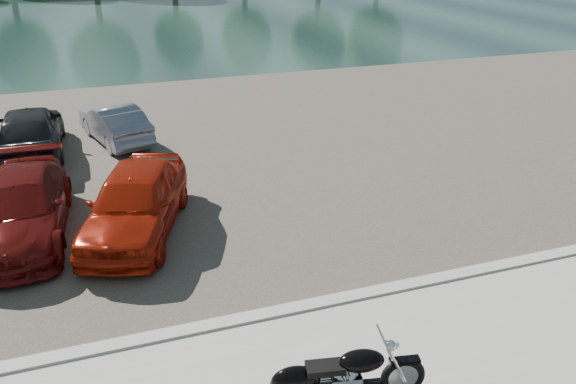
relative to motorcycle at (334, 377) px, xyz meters
The scene contains 9 objects.
ground 1.28m from the motorcycle, 14.16° to the left, with size 200.00×200.00×0.00m, color #595447.
kerb 2.59m from the motorcycle, 63.91° to the left, with size 60.00×0.30×0.14m, color #AEABA4.
parking_lot 11.35m from the motorcycle, 84.34° to the left, with size 60.00×18.00×0.04m, color #3F3A33.
river 40.30m from the motorcycle, 88.41° to the left, with size 120.00×40.00×0.00m, color #1B3130.
motorcycle is the anchor object (origin of this frame).
car_3 8.38m from the motorcycle, 124.26° to the left, with size 1.95×4.80×1.39m, color #5A0E0C.
car_4 6.69m from the motorcycle, 109.58° to the left, with size 1.81×4.51×1.54m, color #A31D0A.
car_8 13.34m from the motorcycle, 111.53° to the left, with size 1.82×4.53×1.54m, color black.
car_9 13.00m from the motorcycle, 100.59° to the left, with size 1.30×3.74×1.23m, color slate.
Camera 1 is at (-3.70, -5.93, 6.42)m, focal length 35.00 mm.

